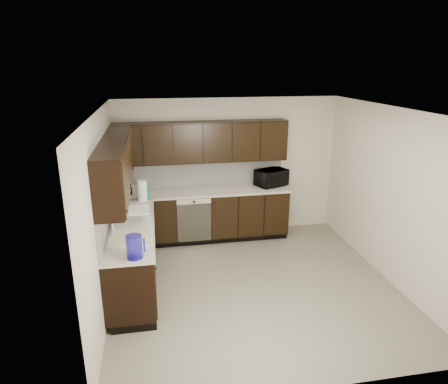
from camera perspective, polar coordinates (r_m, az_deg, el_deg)
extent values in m
plane|color=gray|center=(5.97, 4.23, -13.07)|extent=(4.00, 4.00, 0.00)
plane|color=white|center=(5.14, 4.87, 11.52)|extent=(4.00, 4.00, 0.00)
cube|color=beige|center=(7.30, 0.58, 3.52)|extent=(4.00, 0.02, 2.50)
cube|color=beige|center=(5.31, -16.89, -2.92)|extent=(0.02, 4.00, 2.50)
cube|color=beige|center=(6.23, 22.64, -0.47)|extent=(0.02, 4.00, 2.50)
cube|color=beige|center=(3.70, 12.47, -12.00)|extent=(4.00, 0.02, 2.50)
cube|color=black|center=(7.19, -2.92, -3.44)|extent=(3.00, 0.60, 0.90)
cube|color=black|center=(5.87, -12.93, -9.05)|extent=(0.60, 2.20, 0.90)
cube|color=black|center=(7.37, -2.90, -6.25)|extent=(3.00, 0.54, 0.10)
cube|color=black|center=(6.06, -12.38, -12.41)|extent=(0.54, 2.20, 0.10)
cube|color=beige|center=(7.03, -2.98, 0.13)|extent=(3.03, 0.63, 0.04)
cube|color=beige|center=(5.68, -13.26, -4.81)|extent=(0.63, 2.23, 0.04)
cube|color=white|center=(7.23, -3.30, 2.78)|extent=(3.00, 0.02, 0.48)
cube|color=white|center=(5.89, -16.11, -1.49)|extent=(0.02, 2.80, 0.48)
cube|color=black|center=(6.95, -3.23, 7.16)|extent=(3.00, 0.33, 0.70)
cube|color=black|center=(5.55, -15.22, 3.77)|extent=(0.33, 2.47, 0.70)
cube|color=beige|center=(6.88, -4.26, -4.02)|extent=(0.58, 0.02, 0.78)
cube|color=beige|center=(6.76, -4.33, -1.37)|extent=(0.58, 0.03, 0.08)
cylinder|color=black|center=(6.74, -4.31, -1.41)|extent=(0.04, 0.02, 0.04)
cube|color=beige|center=(5.39, -13.20, -5.78)|extent=(0.54, 0.82, 0.03)
cube|color=beige|center=(5.24, -13.23, -7.50)|extent=(0.42, 0.34, 0.16)
cube|color=beige|center=(5.61, -13.06, -5.76)|extent=(0.42, 0.34, 0.16)
cylinder|color=silver|center=(5.36, -15.65, -4.67)|extent=(0.03, 0.03, 0.26)
cylinder|color=silver|center=(5.31, -15.22, -3.45)|extent=(0.14, 0.02, 0.02)
cylinder|color=#B2B2B7|center=(5.23, -13.25, -7.21)|extent=(0.20, 0.20, 0.10)
imported|color=black|center=(7.28, 6.76, 2.05)|extent=(0.64, 0.55, 0.30)
imported|color=gray|center=(5.74, -11.09, -3.27)|extent=(0.09, 0.09, 0.17)
imported|color=gray|center=(6.11, -14.33, -1.75)|extent=(0.13, 0.13, 0.26)
cube|color=silver|center=(6.92, -13.27, 0.47)|extent=(0.38, 0.32, 0.21)
cube|color=silver|center=(5.68, -13.28, -3.50)|extent=(0.58, 0.48, 0.20)
cylinder|color=#17109A|center=(4.69, -12.69, -7.66)|extent=(0.21, 0.21, 0.28)
cylinder|color=#0B7B77|center=(6.61, -11.06, -0.19)|extent=(0.12, 0.12, 0.22)
cylinder|color=white|center=(6.57, -11.61, 0.20)|extent=(0.16, 0.16, 0.34)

